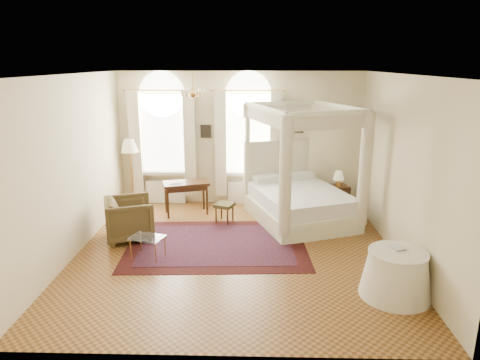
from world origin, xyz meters
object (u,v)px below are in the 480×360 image
Objects in this scene: canopy_bed at (300,196)px; stool at (224,206)px; coffee_table at (147,239)px; armchair at (130,218)px; floor_lamp at (130,149)px; writing_desk at (186,187)px; nightstand at (338,199)px; side_table at (396,274)px.

canopy_bed reaches higher than stool.
stool is 2.28m from coffee_table.
canopy_bed reaches higher than armchair.
canopy_bed reaches higher than floor_lamp.
writing_desk is 2.35× the size of stool.
nightstand is 2.79m from stool.
nightstand is 0.93× the size of coffee_table.
writing_desk is at bearing 136.24° from side_table.
coffee_table is (-3.99, -2.64, 0.04)m from nightstand.
coffee_table is 0.65× the size of side_table.
writing_desk is at bearing 171.45° from canopy_bed.
stool is at bearing -175.98° from canopy_bed.
nightstand is 4.89m from armchair.
canopy_bed is at bearing -92.80° from armchair.
canopy_bed is at bearing 109.28° from side_table.
armchair is at bearing 122.78° from coffee_table.
writing_desk is 1.23× the size of armchair.
nightstand is 5.21m from floor_lamp.
canopy_bed is 2.51× the size of writing_desk.
side_table is (5.22, -4.20, -1.08)m from floor_lamp.
floor_lamp is at bearing 110.02° from coffee_table.
writing_desk is at bearing 81.45° from coffee_table.
floor_lamp is (-1.45, 0.59, 0.78)m from writing_desk.
floor_lamp is at bearing 155.11° from stool.
nightstand is (0.98, 0.65, -0.27)m from canopy_bed.
coffee_table is at bearing -167.08° from armchair.
side_table is (3.78, -3.62, -0.31)m from writing_desk.
armchair is 0.87× the size of side_table.
side_table is at bearing -70.72° from canopy_bed.
floor_lamp is (-4.10, 0.99, 0.85)m from canopy_bed.
canopy_bed is 1.72× the size of floor_lamp.
stool is at bearing -28.90° from writing_desk.
canopy_bed is 2.68m from writing_desk.
armchair is 1.34× the size of coffee_table.
floor_lamp is (-1.09, 2.98, 1.08)m from coffee_table.
stool is 2.12m from armchair.
armchair is at bearing -121.99° from writing_desk.
writing_desk reaches higher than side_table.
armchair reaches higher than coffee_table.
nightstand reaches higher than stool.
writing_desk is 0.68× the size of floor_lamp.
floor_lamp is at bearing 141.16° from side_table.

